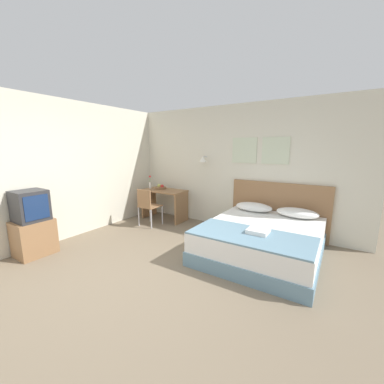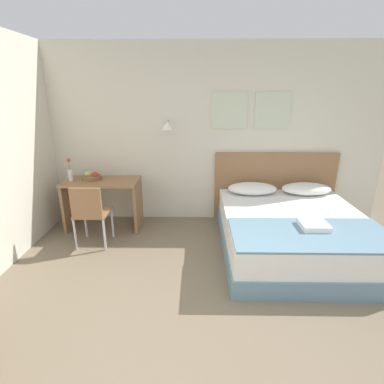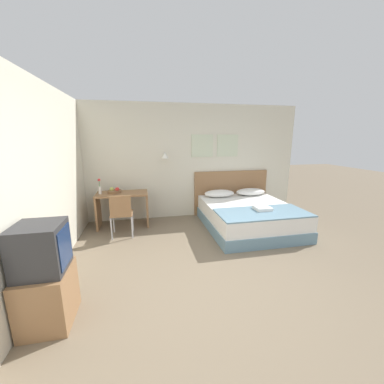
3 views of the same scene
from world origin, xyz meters
The scene contains 12 objects.
ground_plane centered at (0.00, 0.00, 0.00)m, with size 24.00×24.00×0.00m, color #756651.
wall_back centered at (0.01, 2.89, 1.33)m, with size 5.44×0.31×2.65m.
bed centered at (1.10, 1.79, 0.26)m, with size 1.76×2.03×0.52m.
headboard centered at (1.10, 2.83, 0.54)m, with size 1.88×0.06×1.08m.
pillow_left centered at (0.70, 2.56, 0.60)m, with size 0.72×0.40×0.17m.
pillow_right centered at (1.50, 2.56, 0.60)m, with size 0.72×0.40×0.17m.
throw_blanket centered at (1.10, 1.20, 0.53)m, with size 1.71×0.81×0.02m.
folded_towel_near_foot centered at (1.17, 1.34, 0.57)m, with size 0.29×0.29×0.06m.
desk centered at (-1.51, 2.47, 0.51)m, with size 1.07×0.56×0.74m.
desk_chair centered at (-1.49, 1.85, 0.51)m, with size 0.42×0.42×0.85m.
fruit_bowl centered at (-1.66, 2.51, 0.78)m, with size 0.29×0.29×0.12m.
flower_vase centered at (-1.94, 2.45, 0.87)m, with size 0.06×0.06×0.33m.
Camera 2 is at (-0.12, -1.68, 1.96)m, focal length 28.00 mm.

